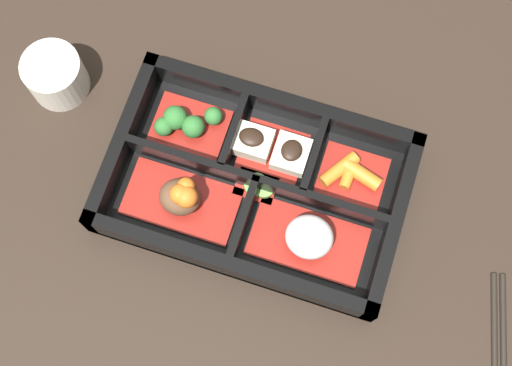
% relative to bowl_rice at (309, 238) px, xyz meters
% --- Properties ---
extents(ground_plane, '(3.00, 3.00, 0.00)m').
position_rel_bowl_rice_xyz_m(ground_plane, '(0.07, -0.04, -0.03)').
color(ground_plane, black).
extents(bento_base, '(0.31, 0.20, 0.01)m').
position_rel_bowl_rice_xyz_m(bento_base, '(0.07, -0.04, -0.02)').
color(bento_base, black).
rests_on(bento_base, ground_plane).
extents(bento_rim, '(0.31, 0.20, 0.05)m').
position_rel_bowl_rice_xyz_m(bento_rim, '(0.07, -0.04, -0.01)').
color(bento_rim, black).
rests_on(bento_rim, ground_plane).
extents(bowl_rice, '(0.12, 0.07, 0.04)m').
position_rel_bowl_rice_xyz_m(bowl_rice, '(0.00, 0.00, 0.00)').
color(bowl_rice, maroon).
rests_on(bowl_rice, bento_base).
extents(bowl_stew, '(0.12, 0.07, 0.05)m').
position_rel_bowl_rice_xyz_m(bowl_stew, '(0.14, -0.00, 0.00)').
color(bowl_stew, maroon).
rests_on(bowl_stew, bento_base).
extents(bowl_carrots, '(0.07, 0.06, 0.02)m').
position_rel_bowl_rice_xyz_m(bowl_carrots, '(-0.02, -0.08, -0.01)').
color(bowl_carrots, maroon).
rests_on(bowl_carrots, bento_base).
extents(bowl_tofu, '(0.08, 0.06, 0.03)m').
position_rel_bowl_rice_xyz_m(bowl_tofu, '(0.07, -0.08, -0.01)').
color(bowl_tofu, maroon).
rests_on(bowl_tofu, bento_base).
extents(bowl_greens, '(0.08, 0.06, 0.03)m').
position_rel_bowl_rice_xyz_m(bowl_greens, '(0.16, -0.08, -0.01)').
color(bowl_greens, maroon).
rests_on(bowl_greens, bento_base).
extents(bowl_pickles, '(0.04, 0.03, 0.01)m').
position_rel_bowl_rice_xyz_m(bowl_pickles, '(0.07, -0.04, -0.01)').
color(bowl_pickles, maroon).
rests_on(bowl_pickles, bento_base).
extents(tea_cup, '(0.07, 0.07, 0.05)m').
position_rel_bowl_rice_xyz_m(tea_cup, '(0.32, -0.09, -0.00)').
color(tea_cup, beige).
rests_on(tea_cup, ground_plane).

